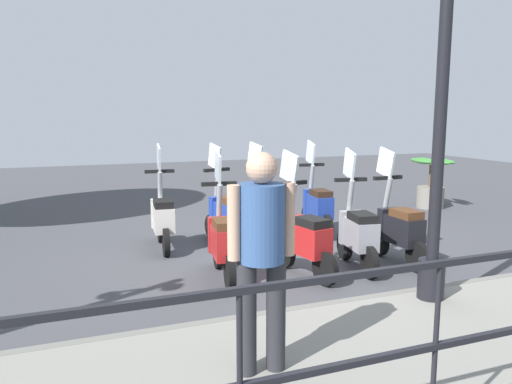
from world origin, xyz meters
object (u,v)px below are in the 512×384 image
lamp_post_near (441,101)px  scooter_far_3 (163,217)px  scooter_near_1 (357,232)px  scooter_near_2 (304,238)px  pedestrian_distant (262,246)px  scooter_far_0 (317,205)px  potted_palm (431,187)px  scooter_near_3 (223,240)px  scooter_far_1 (268,209)px  scooter_near_0 (399,228)px  scooter_far_2 (226,214)px

lamp_post_near → scooter_far_3: 4.26m
scooter_near_1 → scooter_near_2: (-0.03, 0.77, 0.00)m
pedestrian_distant → scooter_far_0: (4.09, -2.63, -0.60)m
scooter_near_1 → potted_palm: bearing=-41.2°
pedestrian_distant → scooter_far_3: size_ratio=1.03×
scooter_near_1 → scooter_near_3: bearing=91.5°
scooter_far_0 → scooter_far_1: bearing=98.6°
pedestrian_distant → lamp_post_near: bearing=112.0°
scooter_near_1 → scooter_far_0: same height
scooter_near_1 → scooter_near_2: size_ratio=1.00×
scooter_far_1 → scooter_near_0: bearing=-165.3°
scooter_near_3 → scooter_far_0: bearing=-45.3°
lamp_post_near → potted_palm: 6.19m
lamp_post_near → scooter_far_3: (3.35, 2.07, -1.63)m
pedestrian_distant → scooter_far_0: size_ratio=1.03×
scooter_near_1 → scooter_near_3: size_ratio=1.00×
potted_palm → scooter_near_3: (-2.80, 5.48, 0.04)m
pedestrian_distant → scooter_near_0: bearing=131.1°
lamp_post_near → pedestrian_distant: bearing=108.7°
scooter_far_0 → scooter_near_1: bearing=173.2°
scooter_far_2 → scooter_near_3: bearing=148.0°
scooter_far_3 → scooter_near_1: bearing=-125.5°
potted_palm → scooter_near_1: bearing=129.1°
scooter_near_0 → scooter_near_2: (-0.01, 1.40, 0.00)m
scooter_near_0 → scooter_far_2: same height
lamp_post_near → scooter_near_0: lamp_post_near is taller
scooter_far_2 → scooter_near_0: bearing=-146.7°
lamp_post_near → scooter_near_3: bearing=42.9°
scooter_near_0 → scooter_near_2: 1.40m
pedestrian_distant → scooter_far_1: bearing=160.2°
scooter_far_1 → scooter_far_3: bearing=72.8°
pedestrian_distant → scooter_near_2: bearing=149.9°
scooter_near_1 → lamp_post_near: bearing=-173.8°
potted_palm → scooter_far_3: bearing=101.5°
potted_palm → scooter_near_2: bearing=124.2°
scooter_near_0 → scooter_near_3: same height
scooter_far_2 → scooter_far_1: bearing=-96.3°
scooter_near_3 → scooter_near_1: bearing=-90.7°
scooter_near_1 → scooter_far_3: 2.84m
potted_palm → scooter_far_3: scooter_far_3 is taller
lamp_post_near → scooter_near_0: 2.32m
potted_palm → scooter_far_3: (-1.20, 5.91, 0.04)m
pedestrian_distant → potted_palm: size_ratio=1.50×
lamp_post_near → scooter_near_2: size_ratio=2.86×
scooter_far_1 → scooter_near_2: bearing=154.9°
potted_palm → scooter_far_0: size_ratio=0.69×
potted_palm → scooter_near_1: scooter_near_1 is taller
scooter_near_1 → scooter_far_1: bearing=24.7°
lamp_post_near → scooter_far_2: size_ratio=2.86×
scooter_far_1 → scooter_far_2: bearing=80.2°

